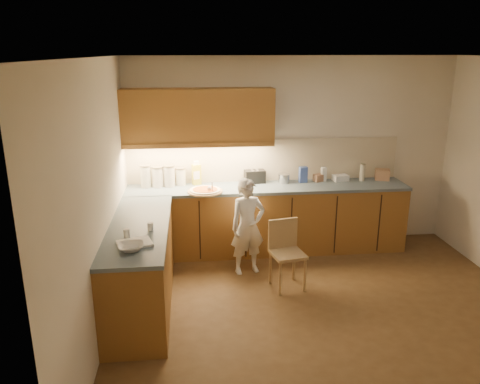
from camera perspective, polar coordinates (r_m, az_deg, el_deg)
The scene contains 24 objects.
room at distance 4.57m, azimuth 11.71°, elevation 4.11°, with size 4.54×4.50×2.62m.
l_counter at distance 5.93m, azimuth -1.23°, elevation -4.90°, with size 3.77×2.62×0.92m.
backsplash at distance 6.47m, azimuth 3.00°, elevation 3.90°, with size 3.75×0.02×0.58m, color beige.
upper_cabinets at distance 6.12m, azimuth -5.12°, elevation 9.19°, with size 1.95×0.36×0.73m.
pizza_on_board at distance 5.99m, azimuth -4.26°, elevation 0.16°, with size 0.45×0.45×0.18m.
child at distance 5.72m, azimuth 0.95°, elevation -4.23°, with size 0.44×0.29×1.20m, color white.
wooden_chair at distance 5.47m, azimuth 5.59°, elevation -6.89°, with size 0.42×0.42×0.79m.
mixing_bowl at distance 4.38m, azimuth -13.13°, elevation -6.57°, with size 0.24×0.24×0.06m, color white.
canister_a at distance 6.30m, azimuth -11.43°, elevation 1.93°, with size 0.15×0.15×0.30m.
canister_b at distance 6.29m, azimuth -10.00°, elevation 1.88°, with size 0.16×0.16×0.28m.
canister_c at distance 6.28m, azimuth -8.62°, elevation 1.98°, with size 0.15×0.15×0.29m.
canister_d at distance 6.34m, azimuth -7.26°, elevation 1.94°, with size 0.15×0.15×0.24m.
oil_jug at distance 6.33m, azimuth -5.32°, elevation 2.23°, with size 0.13×0.11×0.32m.
toaster at distance 6.39m, azimuth 1.81°, elevation 1.90°, with size 0.29×0.19×0.18m.
steel_pot at distance 6.42m, azimuth 5.37°, elevation 1.67°, with size 0.17×0.17×0.13m.
blue_box at distance 6.47m, azimuth 7.71°, elevation 2.12°, with size 0.11×0.08×0.22m, color #364FA3.
card_box_a at distance 6.57m, azimuth 9.58°, elevation 1.72°, with size 0.14×0.10×0.10m, color tan.
white_bottle at distance 6.58m, azimuth 10.17°, elevation 2.15°, with size 0.07×0.07×0.20m, color silver.
flat_pack at distance 6.66m, azimuth 12.14°, elevation 1.70°, with size 0.20×0.14×0.08m, color white.
tall_jar at distance 6.70m, azimuth 14.68°, elevation 2.36°, with size 0.08×0.08×0.25m.
card_box_b at distance 6.84m, azimuth 16.95°, elevation 2.04°, with size 0.19×0.15×0.15m, color tan.
dough_cloth at distance 4.50m, azimuth -12.72°, elevation -6.11°, with size 0.31×0.24×0.02m, color white.
spice_jar_a at distance 4.68m, azimuth -13.66°, elevation -4.90°, with size 0.06×0.06×0.08m, color silver.
spice_jar_b at distance 4.81m, azimuth -10.88°, elevation -4.15°, with size 0.06×0.06×0.08m, color white.
Camera 1 is at (-1.39, -4.24, 2.65)m, focal length 35.00 mm.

